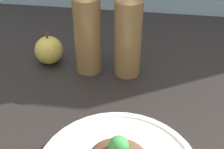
# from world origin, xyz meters

# --- Properties ---
(ground_plane) EXTENTS (1.80, 1.10, 0.04)m
(ground_plane) POSITION_xyz_m (0.00, 0.00, -0.02)
(ground_plane) COLOR black
(cider_bottle_left) EXTENTS (0.07, 0.07, 0.29)m
(cider_bottle_left) POSITION_xyz_m (-0.04, 0.15, 0.12)
(cider_bottle_left) COLOR olive
(cider_bottle_left) RESTS_ON ground_plane
(cider_bottle_right) EXTENTS (0.07, 0.07, 0.29)m
(cider_bottle_right) POSITION_xyz_m (0.06, 0.15, 0.12)
(cider_bottle_right) COLOR olive
(cider_bottle_right) RESTS_ON ground_plane
(apple) EXTENTS (0.07, 0.07, 0.09)m
(apple) POSITION_xyz_m (-0.15, 0.16, 0.04)
(apple) COLOR gold
(apple) RESTS_ON ground_plane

